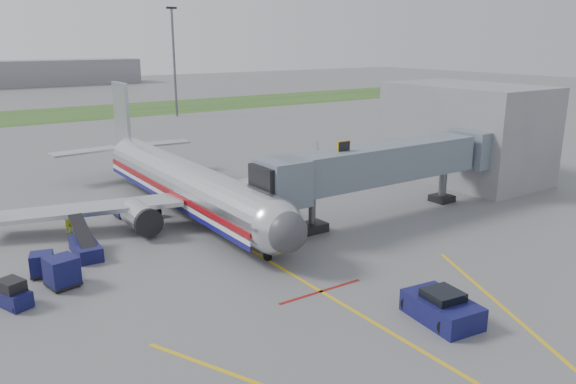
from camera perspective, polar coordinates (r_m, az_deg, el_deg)
ground at (r=37.05m, az=-0.43°, el=-7.89°), size 400.00×400.00×0.00m
grass_strip at (r=120.70m, az=-25.15°, el=6.92°), size 300.00×25.00×0.01m
apron_markings at (r=31.76m, az=7.20°, el=-12.17°), size 21.52×50.00×0.01m
airliner at (r=48.98m, az=-10.41°, el=0.93°), size 32.10×35.67×10.25m
jet_bridge at (r=47.15m, az=9.22°, el=2.70°), size 25.30×4.00×6.90m
terminal at (r=62.89m, az=17.58°, el=5.81°), size 10.00×16.00×10.00m
light_mast_right at (r=112.33m, az=-11.50°, el=13.05°), size 2.00×0.44×20.40m
pushback_tug at (r=31.65m, az=15.37°, el=-11.30°), size 2.95×4.33×1.69m
baggage_tug at (r=35.61m, az=-26.20°, el=-9.32°), size 1.93×2.55×1.59m
baggage_cart_a at (r=39.07m, az=-23.70°, el=-6.76°), size 1.74×1.74×1.53m
baggage_cart_b at (r=36.93m, az=-21.99°, el=-7.54°), size 2.05×2.05×1.88m
baggage_cart_c at (r=49.43m, az=-16.38°, el=-1.59°), size 1.46×1.46×1.48m
belt_loader at (r=41.68m, az=-19.89°, el=-5.31°), size 1.70×4.77×2.31m
ground_power_cart at (r=44.18m, az=-0.98°, el=-3.26°), size 1.34×0.90×1.07m
ramp_worker at (r=46.80m, az=-21.40°, el=-2.82°), size 0.75×0.62×1.77m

